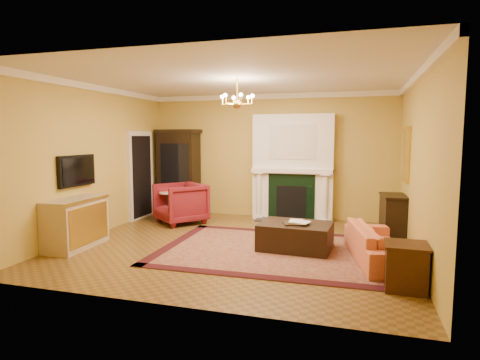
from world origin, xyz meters
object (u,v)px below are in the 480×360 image
at_px(china_cabinet, 179,174).
at_px(wingback_armchair, 180,201).
at_px(leather_ottoman, 296,236).
at_px(commode, 76,223).
at_px(coral_sofa, 379,238).
at_px(end_table, 406,268).
at_px(console_table, 394,218).
at_px(pedestal_table, 168,205).

height_order(china_cabinet, wingback_armchair, china_cabinet).
bearing_deg(leather_ottoman, commode, -161.91).
height_order(coral_sofa, leather_ottoman, coral_sofa).
bearing_deg(commode, end_table, -6.57).
xyz_separation_m(china_cabinet, console_table, (5.10, -1.20, -0.62)).
distance_m(china_cabinet, leather_ottoman, 4.27).
height_order(commode, leather_ottoman, commode).
bearing_deg(commode, coral_sofa, 5.81).
bearing_deg(pedestal_table, wingback_armchair, -7.77).
height_order(wingback_armchair, console_table, wingback_armchair).
distance_m(console_table, leather_ottoman, 2.14).
height_order(console_table, leather_ottoman, console_table).
bearing_deg(china_cabinet, leather_ottoman, -30.44).
relative_size(wingback_armchair, leather_ottoman, 0.83).
relative_size(wingback_armchair, coral_sofa, 0.52).
height_order(wingback_armchair, leather_ottoman, wingback_armchair).
xyz_separation_m(end_table, console_table, (0.06, 2.71, 0.13)).
xyz_separation_m(end_table, leather_ottoman, (-1.65, 1.44, -0.05)).
bearing_deg(commode, console_table, 20.51).
height_order(china_cabinet, end_table, china_cabinet).
relative_size(pedestal_table, end_table, 1.20).
bearing_deg(pedestal_table, coral_sofa, -20.91).
distance_m(commode, coral_sofa, 5.22).
bearing_deg(console_table, pedestal_table, 171.90).
distance_m(pedestal_table, leather_ottoman, 3.51).
xyz_separation_m(coral_sofa, end_table, (0.27, -1.15, -0.09)).
bearing_deg(coral_sofa, pedestal_table, 57.43).
relative_size(pedestal_table, leather_ottoman, 0.57).
distance_m(china_cabinet, pedestal_table, 1.21).
height_order(coral_sofa, end_table, coral_sofa).
bearing_deg(wingback_armchair, pedestal_table, -147.67).
xyz_separation_m(china_cabinet, leather_ottoman, (3.39, -2.48, -0.79)).
bearing_deg(china_cabinet, wingback_armchair, -57.80).
bearing_deg(leather_ottoman, china_cabinet, 147.54).
xyz_separation_m(china_cabinet, commode, (-0.41, -3.45, -0.59)).
xyz_separation_m(wingback_armchair, pedestal_table, (-0.34, 0.05, -0.10)).
relative_size(china_cabinet, commode, 1.73).
relative_size(china_cabinet, leather_ottoman, 1.69).
height_order(commode, console_table, commode).
bearing_deg(console_table, coral_sofa, -108.06).
xyz_separation_m(pedestal_table, leather_ottoman, (3.19, -1.46, -0.16)).
xyz_separation_m(pedestal_table, coral_sofa, (4.57, -1.75, -0.03)).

